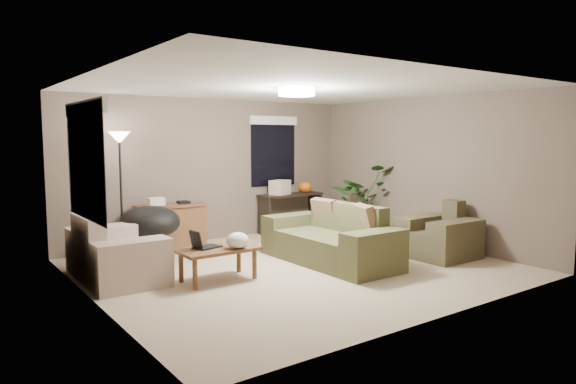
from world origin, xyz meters
TOP-DOWN VIEW (x-y plane):
  - room_shell at (0.00, 0.00)m, footprint 5.50×5.50m
  - main_sofa at (0.60, -0.05)m, footprint 0.95×2.20m
  - throw_pillows at (0.86, -0.05)m, footprint 0.37×1.38m
  - loveseat at (-2.27, 0.90)m, footprint 0.90×1.60m
  - armchair at (2.15, -0.76)m, footprint 0.95×1.00m
  - coffee_table at (-1.22, 0.04)m, footprint 1.00×0.55m
  - laptop at (-1.38, 0.14)m, footprint 0.39×0.30m
  - plastic_bag at (-1.02, -0.11)m, footprint 0.37×0.35m
  - desk at (-0.97, 2.11)m, footprint 1.10×0.50m
  - desk_papers at (-1.12, 2.10)m, footprint 0.68×0.28m
  - console_table at (1.53, 2.23)m, footprint 1.30×0.40m
  - pumpkin at (1.88, 2.23)m, footprint 0.30×0.30m
  - cardboard_box at (1.28, 2.23)m, footprint 0.44×0.39m
  - papasan_chair at (-1.47, 1.73)m, footprint 1.19×1.19m
  - floor_lamp at (-1.78, 2.06)m, footprint 0.32×0.32m
  - ceiling_fixture at (0.00, 0.00)m, footprint 0.50×0.50m
  - houseplant at (2.39, 1.20)m, footprint 1.20×1.34m
  - cat_scratching_post at (2.30, 0.04)m, footprint 0.32×0.32m
  - window_left at (-2.73, 0.30)m, footprint 0.05×1.56m
  - window_back at (1.30, 2.48)m, footprint 1.06×0.05m

SIDE VIEW (x-z plane):
  - cat_scratching_post at x=2.30m, z-range -0.04..0.46m
  - main_sofa at x=0.60m, z-range -0.13..0.72m
  - loveseat at x=-2.27m, z-range -0.13..0.72m
  - armchair at x=2.15m, z-range -0.13..0.72m
  - coffee_table at x=-1.22m, z-range 0.15..0.57m
  - desk at x=-0.97m, z-range 0.00..0.75m
  - console_table at x=1.53m, z-range 0.06..0.81m
  - papasan_chair at x=-1.47m, z-range 0.07..0.86m
  - laptop at x=-1.38m, z-range 0.36..0.60m
  - plastic_bag at x=-1.02m, z-range 0.42..0.62m
  - houseplant at x=2.39m, z-range 0.00..1.04m
  - throw_pillows at x=0.86m, z-range 0.42..0.88m
  - desk_papers at x=-1.12m, z-range 0.74..0.86m
  - pumpkin at x=1.88m, z-range 0.75..0.96m
  - cardboard_box at x=1.28m, z-range 0.75..1.02m
  - room_shell at x=0.00m, z-range -1.50..4.00m
  - floor_lamp at x=-1.78m, z-range 0.64..2.55m
  - window_left at x=-2.73m, z-range 1.12..2.45m
  - window_back at x=1.30m, z-range 1.12..2.45m
  - ceiling_fixture at x=0.00m, z-range 2.39..2.49m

